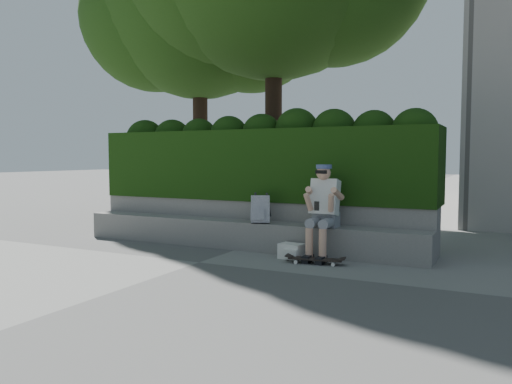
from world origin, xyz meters
The scene contains 8 objects.
ground centered at (0.00, 0.00, 0.00)m, with size 80.00×80.00×0.00m, color slate.
bench_ledge centered at (0.00, 1.25, 0.23)m, with size 6.00×0.45×0.45m, color gray.
planter_wall centered at (0.00, 1.73, 0.38)m, with size 6.00×0.50×0.75m, color gray.
hedge centered at (0.00, 1.95, 1.35)m, with size 6.00×1.00×1.20m, color black.
person centered at (1.47, 1.07, 0.75)m, with size 0.40×0.76×1.38m.
skateboard centered at (1.50, 0.64, 0.06)m, with size 0.76×0.30×0.08m.
backpack_plaid centered at (0.40, 1.15, 0.66)m, with size 0.29×0.16×0.43m, color silver.
backpack_ground centered at (1.07, 0.84, 0.11)m, with size 0.34×0.24×0.22m, color white.
Camera 1 is at (3.84, -5.86, 1.49)m, focal length 35.00 mm.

